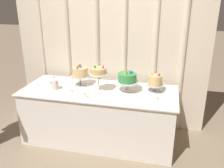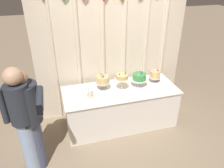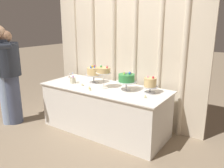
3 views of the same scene
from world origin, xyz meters
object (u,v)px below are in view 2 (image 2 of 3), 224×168
at_px(cake_display_midright, 139,77).
at_px(cake_display_rightmost, 155,75).
at_px(tealight_near_left, 117,96).
at_px(guest_man_pink_jacket, 29,120).
at_px(flower_vase, 90,94).
at_px(tealight_far_right, 163,87).
at_px(tealight_near_right, 121,98).
at_px(guest_man_dark_suit, 23,119).
at_px(cake_display_midleft, 122,78).
at_px(cake_table, 120,107).
at_px(cake_display_leftmost, 103,80).
at_px(tealight_far_left, 104,96).

bearing_deg(cake_display_midright, cake_display_rightmost, 11.84).
relative_size(tealight_near_left, guest_man_pink_jacket, 0.02).
bearing_deg(flower_vase, tealight_near_left, -13.09).
relative_size(tealight_far_right, guest_man_pink_jacket, 0.03).
height_order(flower_vase, tealight_near_right, flower_vase).
relative_size(cake_display_rightmost, tealight_near_left, 6.79).
distance_m(cake_display_midright, cake_display_rightmost, 0.36).
relative_size(cake_display_midright, guest_man_dark_suit, 0.19).
bearing_deg(cake_display_midleft, tealight_near_left, -128.77).
distance_m(tealight_near_left, guest_man_pink_jacket, 1.46).
xyz_separation_m(cake_display_midleft, cake_display_midright, (0.36, 0.08, -0.08)).
bearing_deg(tealight_near_left, cake_table, 56.82).
bearing_deg(tealight_far_right, tealight_near_right, -169.98).
xyz_separation_m(cake_display_rightmost, tealight_near_right, (-0.80, -0.40, -0.13)).
height_order(cake_display_leftmost, cake_display_rightmost, cake_display_leftmost).
relative_size(cake_table, tealight_far_left, 41.24).
distance_m(cake_display_midright, guest_man_pink_jacket, 2.03).
distance_m(cake_table, tealight_near_left, 0.46).
bearing_deg(flower_vase, guest_man_dark_suit, -148.44).
distance_m(flower_vase, guest_man_dark_suit, 1.19).
height_order(tealight_near_left, tealight_far_right, tealight_far_right).
bearing_deg(flower_vase, guest_man_pink_jacket, -150.03).
height_order(cake_display_midright, tealight_far_left, cake_display_midright).
height_order(cake_display_midleft, tealight_far_left, cake_display_midleft).
height_order(cake_display_midleft, cake_display_rightmost, cake_display_midleft).
relative_size(cake_display_midleft, tealight_near_right, 8.20).
relative_size(cake_display_leftmost, tealight_far_right, 7.27).
bearing_deg(flower_vase, cake_table, 10.07).
bearing_deg(cake_display_midright, flower_vase, -170.66).
distance_m(cake_table, flower_vase, 0.74).
distance_m(cake_display_rightmost, tealight_far_left, 1.11).
bearing_deg(cake_table, guest_man_dark_suit, -155.62).
relative_size(cake_display_midleft, tealight_far_right, 8.60).
bearing_deg(cake_display_leftmost, flower_vase, -142.01).
height_order(cake_display_rightmost, guest_man_pink_jacket, guest_man_pink_jacket).
bearing_deg(tealight_far_left, cake_display_rightmost, 14.16).
distance_m(cake_display_midleft, tealight_near_right, 0.36).
xyz_separation_m(tealight_far_left, tealight_near_left, (0.20, -0.07, 0.00)).
relative_size(cake_display_leftmost, cake_display_rightmost, 1.20).
xyz_separation_m(cake_display_midright, flower_vase, (-0.96, -0.16, -0.12)).
distance_m(cake_display_leftmost, tealight_far_right, 1.12).
distance_m(cake_display_midleft, flower_vase, 0.63).
bearing_deg(cake_display_midleft, cake_display_midright, 12.82).
bearing_deg(flower_vase, tealight_near_right, -18.12).
relative_size(tealight_near_right, guest_man_pink_jacket, 0.03).
relative_size(cake_display_rightmost, tealight_near_right, 5.77).
relative_size(flower_vase, guest_man_pink_jacket, 0.11).
bearing_deg(cake_table, flower_vase, -169.93).
xyz_separation_m(flower_vase, tealight_far_left, (0.25, -0.04, -0.05)).
relative_size(cake_display_rightmost, flower_vase, 1.44).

